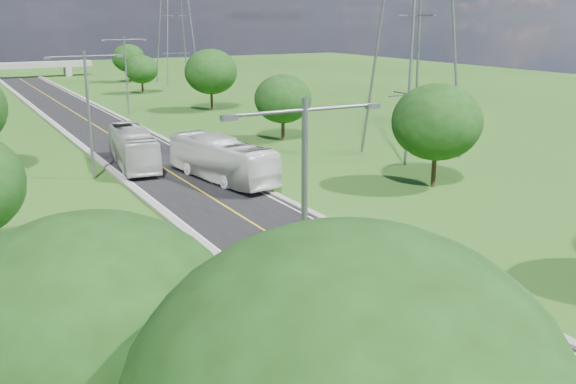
# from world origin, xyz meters

# --- Properties ---
(ground) EXTENTS (260.00, 260.00, 0.00)m
(ground) POSITION_xyz_m (0.00, 60.00, 0.00)
(ground) COLOR #274F16
(ground) RESTS_ON ground
(road) EXTENTS (8.00, 150.00, 0.06)m
(road) POSITION_xyz_m (0.00, 66.00, 0.03)
(road) COLOR black
(road) RESTS_ON ground
(curb_left) EXTENTS (0.50, 150.00, 0.22)m
(curb_left) POSITION_xyz_m (-4.25, 66.00, 0.11)
(curb_left) COLOR gray
(curb_left) RESTS_ON ground
(curb_right) EXTENTS (0.50, 150.00, 0.22)m
(curb_right) POSITION_xyz_m (4.25, 66.00, 0.11)
(curb_right) COLOR gray
(curb_right) RESTS_ON ground
(speed_limit_sign) EXTENTS (0.55, 0.09, 2.40)m
(speed_limit_sign) POSITION_xyz_m (5.20, 37.98, 1.60)
(speed_limit_sign) COLOR slate
(speed_limit_sign) RESTS_ON ground
(overpass) EXTENTS (30.00, 3.00, 3.20)m
(overpass) POSITION_xyz_m (0.00, 140.00, 2.41)
(overpass) COLOR gray
(overpass) RESTS_ON ground
(streetlight_near_left) EXTENTS (5.90, 0.25, 10.00)m
(streetlight_near_left) POSITION_xyz_m (-6.00, 12.00, 5.94)
(streetlight_near_left) COLOR slate
(streetlight_near_left) RESTS_ON ground
(streetlight_mid_left) EXTENTS (5.90, 0.25, 10.00)m
(streetlight_mid_left) POSITION_xyz_m (-6.00, 45.00, 5.94)
(streetlight_mid_left) COLOR slate
(streetlight_mid_left) RESTS_ON ground
(streetlight_far_right) EXTENTS (5.90, 0.25, 10.00)m
(streetlight_far_right) POSITION_xyz_m (6.00, 78.00, 5.94)
(streetlight_far_right) COLOR slate
(streetlight_far_right) RESTS_ON ground
(power_tower_far) EXTENTS (9.00, 6.40, 28.00)m
(power_tower_far) POSITION_xyz_m (26.00, 115.00, 14.01)
(power_tower_far) COLOR slate
(power_tower_far) RESTS_ON ground
(tree_la) EXTENTS (7.14, 7.14, 8.30)m
(tree_la) POSITION_xyz_m (-14.00, 8.00, 5.27)
(tree_la) COLOR black
(tree_la) RESTS_ON ground
(tree_rb) EXTENTS (6.72, 6.72, 7.82)m
(tree_rb) POSITION_xyz_m (16.00, 30.00, 4.95)
(tree_rb) COLOR black
(tree_rb) RESTS_ON ground
(tree_rc) EXTENTS (5.88, 5.88, 6.84)m
(tree_rc) POSITION_xyz_m (15.00, 52.00, 4.33)
(tree_rc) COLOR black
(tree_rc) RESTS_ON ground
(tree_rd) EXTENTS (7.14, 7.14, 8.30)m
(tree_rd) POSITION_xyz_m (17.00, 76.00, 5.27)
(tree_rd) COLOR black
(tree_rd) RESTS_ON ground
(tree_re) EXTENTS (5.46, 5.46, 6.35)m
(tree_re) POSITION_xyz_m (14.50, 100.00, 4.02)
(tree_re) COLOR black
(tree_re) RESTS_ON ground
(tree_rf) EXTENTS (6.30, 6.30, 7.33)m
(tree_rf) POSITION_xyz_m (18.00, 120.00, 4.64)
(tree_rf) COLOR black
(tree_rf) RESTS_ON ground
(bus_outbound) EXTENTS (4.68, 12.26, 3.33)m
(bus_outbound) POSITION_xyz_m (2.65, 39.37, 1.73)
(bus_outbound) COLOR white
(bus_outbound) RESTS_ON road
(bus_inbound) EXTENTS (4.18, 11.89, 3.24)m
(bus_inbound) POSITION_xyz_m (-1.98, 47.74, 1.68)
(bus_inbound) COLOR silver
(bus_inbound) RESTS_ON road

